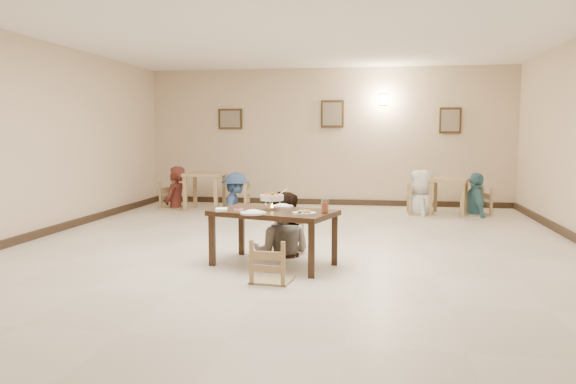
% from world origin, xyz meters
% --- Properties ---
extents(floor, '(10.00, 10.00, 0.00)m').
position_xyz_m(floor, '(0.00, 0.00, 0.00)').
color(floor, beige).
rests_on(floor, ground).
extents(ceiling, '(10.00, 10.00, 0.00)m').
position_xyz_m(ceiling, '(0.00, 0.00, 3.00)').
color(ceiling, white).
rests_on(ceiling, wall_back).
extents(wall_back, '(10.00, 0.00, 10.00)m').
position_xyz_m(wall_back, '(0.00, 5.00, 1.50)').
color(wall_back, beige).
rests_on(wall_back, floor).
extents(wall_front, '(10.00, 0.00, 10.00)m').
position_xyz_m(wall_front, '(0.00, -5.00, 1.50)').
color(wall_front, beige).
rests_on(wall_front, floor).
extents(wall_left, '(0.00, 10.00, 10.00)m').
position_xyz_m(wall_left, '(-4.00, 0.00, 1.50)').
color(wall_left, beige).
rests_on(wall_left, floor).
extents(baseboard_back, '(8.00, 0.06, 0.12)m').
position_xyz_m(baseboard_back, '(0.00, 4.97, 0.06)').
color(baseboard_back, black).
rests_on(baseboard_back, floor).
extents(baseboard_left, '(0.06, 10.00, 0.12)m').
position_xyz_m(baseboard_left, '(-3.97, 0.00, 0.06)').
color(baseboard_left, black).
rests_on(baseboard_left, floor).
extents(picture_a, '(0.55, 0.04, 0.45)m').
position_xyz_m(picture_a, '(-2.20, 4.96, 1.90)').
color(picture_a, '#352511').
rests_on(picture_a, wall_back).
extents(picture_b, '(0.50, 0.04, 0.60)m').
position_xyz_m(picture_b, '(0.10, 4.96, 2.00)').
color(picture_b, '#352511').
rests_on(picture_b, wall_back).
extents(picture_c, '(0.45, 0.04, 0.55)m').
position_xyz_m(picture_c, '(2.60, 4.96, 1.85)').
color(picture_c, '#352511').
rests_on(picture_c, wall_back).
extents(wall_sconce, '(0.16, 0.05, 0.22)m').
position_xyz_m(wall_sconce, '(1.20, 4.96, 2.30)').
color(wall_sconce, '#FFD88C').
rests_on(wall_sconce, wall_back).
extents(main_table, '(1.60, 1.19, 0.67)m').
position_xyz_m(main_table, '(-0.11, -0.88, 0.59)').
color(main_table, '#352012').
rests_on(main_table, floor).
extents(chair_far, '(0.45, 0.45, 0.95)m').
position_xyz_m(chair_far, '(-0.10, -0.18, 0.47)').
color(chair_far, tan).
rests_on(chair_far, floor).
extents(chair_near, '(0.42, 0.42, 0.88)m').
position_xyz_m(chair_near, '(0.01, -1.60, 0.44)').
color(chair_near, tan).
rests_on(chair_near, floor).
extents(main_diner, '(0.82, 0.65, 1.65)m').
position_xyz_m(main_diner, '(-0.11, -0.25, 0.83)').
color(main_diner, gray).
rests_on(main_diner, floor).
extents(curry_warmer, '(0.31, 0.28, 0.25)m').
position_xyz_m(curry_warmer, '(-0.14, -0.85, 0.81)').
color(curry_warmer, silver).
rests_on(curry_warmer, main_table).
extents(rice_plate_far, '(0.28, 0.28, 0.06)m').
position_xyz_m(rice_plate_far, '(-0.06, -0.58, 0.68)').
color(rice_plate_far, white).
rests_on(rice_plate_far, main_table).
extents(rice_plate_near, '(0.29, 0.29, 0.07)m').
position_xyz_m(rice_plate_near, '(-0.29, -1.21, 0.68)').
color(rice_plate_near, white).
rests_on(rice_plate_near, main_table).
extents(fried_plate, '(0.27, 0.27, 0.06)m').
position_xyz_m(fried_plate, '(0.29, -1.15, 0.69)').
color(fried_plate, white).
rests_on(fried_plate, main_table).
extents(chili_dish, '(0.11, 0.11, 0.02)m').
position_xyz_m(chili_dish, '(-0.53, -0.93, 0.68)').
color(chili_dish, white).
rests_on(chili_dish, main_table).
extents(napkin_cutlery, '(0.19, 0.28, 0.03)m').
position_xyz_m(napkin_cutlery, '(-0.70, -1.04, 0.68)').
color(napkin_cutlery, white).
rests_on(napkin_cutlery, main_table).
extents(drink_glass, '(0.08, 0.08, 0.17)m').
position_xyz_m(drink_glass, '(0.52, -1.04, 0.74)').
color(drink_glass, white).
rests_on(drink_glass, main_table).
extents(bg_table_left, '(0.77, 0.77, 0.77)m').
position_xyz_m(bg_table_left, '(-2.44, 3.77, 0.63)').
color(bg_table_left, tan).
rests_on(bg_table_left, floor).
extents(bg_table_right, '(0.86, 0.86, 0.71)m').
position_xyz_m(bg_table_right, '(2.47, 3.85, 0.57)').
color(bg_table_right, tan).
rests_on(bg_table_right, floor).
extents(bg_chair_ll, '(0.50, 0.50, 1.07)m').
position_xyz_m(bg_chair_ll, '(-3.10, 3.81, 0.53)').
color(bg_chair_ll, tan).
rests_on(bg_chair_ll, floor).
extents(bg_chair_lr, '(0.51, 0.51, 1.08)m').
position_xyz_m(bg_chair_lr, '(-1.77, 3.75, 0.54)').
color(bg_chair_lr, tan).
rests_on(bg_chair_lr, floor).
extents(bg_chair_rl, '(0.51, 0.51, 1.08)m').
position_xyz_m(bg_chair_rl, '(1.95, 3.80, 0.54)').
color(bg_chair_rl, tan).
rests_on(bg_chair_rl, floor).
extents(bg_chair_rr, '(0.48, 0.48, 1.02)m').
position_xyz_m(bg_chair_rr, '(3.00, 3.86, 0.51)').
color(bg_chair_rr, tan).
rests_on(bg_chair_rr, floor).
extents(bg_diner_a, '(0.50, 0.69, 1.78)m').
position_xyz_m(bg_diner_a, '(-3.10, 3.81, 0.89)').
color(bg_diner_a, '#52201A').
rests_on(bg_diner_a, floor).
extents(bg_diner_b, '(0.67, 1.06, 1.57)m').
position_xyz_m(bg_diner_b, '(-1.77, 3.75, 0.78)').
color(bg_diner_b, '#496897').
rests_on(bg_diner_b, floor).
extents(bg_diner_c, '(0.60, 0.88, 1.74)m').
position_xyz_m(bg_diner_c, '(1.95, 3.80, 0.87)').
color(bg_diner_c, silver).
rests_on(bg_diner_c, floor).
extents(bg_diner_d, '(0.53, 1.02, 1.65)m').
position_xyz_m(bg_diner_d, '(3.00, 3.86, 0.83)').
color(bg_diner_d, teal).
rests_on(bg_diner_d, floor).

